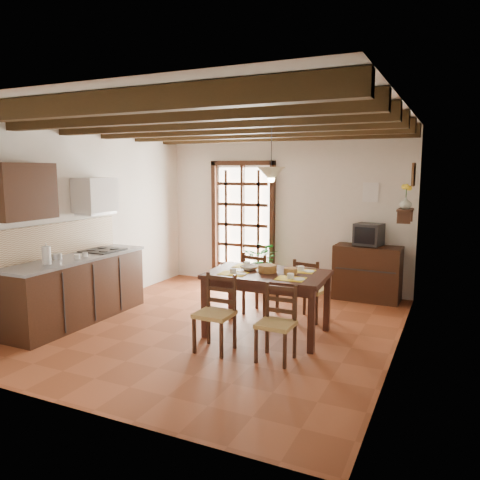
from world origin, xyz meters
The scene contains 25 objects.
ground_plane centered at (0.00, 0.00, 0.00)m, with size 5.00×5.00×0.00m, color brown.
room_shell centered at (0.00, 0.00, 1.82)m, with size 4.52×5.02×2.81m.
ceiling_beams centered at (0.00, 0.00, 2.69)m, with size 4.50×4.34×0.20m.
french_door centered at (-0.80, 2.45, 1.18)m, with size 1.26×0.11×2.32m.
kitchen_counter centered at (-1.96, -0.60, 0.47)m, with size 0.64×2.25×1.38m.
upper_cabinet centered at (-2.08, -1.30, 1.85)m, with size 0.35×0.80×0.70m, color black.
range_hood centered at (-2.05, -0.05, 1.73)m, with size 0.38×0.60×0.54m.
counter_items centered at (-1.95, -0.51, 0.96)m, with size 0.50×1.43×0.25m.
dining_table centered at (0.66, 0.03, 0.71)m, with size 1.54×1.03×0.82m.
chair_near_left centered at (0.32, -0.75, 0.28)m, with size 0.42×0.40×0.90m.
chair_near_right centered at (1.07, -0.72, 0.27)m, with size 0.40×0.38×0.85m.
chair_far_left centered at (0.25, 0.78, 0.29)m, with size 0.50×0.48×0.93m.
chair_far_right centered at (1.00, 0.82, 0.28)m, with size 0.47×0.45×0.88m.
table_setting centered at (0.66, 0.03, 0.91)m, with size 1.10×0.73×0.10m.
table_bowl centered at (0.39, 0.07, 0.84)m, with size 0.22×0.22×0.05m, color white.
sideboard centered at (1.54, 2.23, 0.45)m, with size 1.05×0.47×0.90m, color black.
crt_tv centered at (1.54, 2.22, 1.09)m, with size 0.47×0.44×0.35m.
fuse_box centered at (1.50, 2.48, 1.75)m, with size 0.25×0.03×0.32m, color white.
plant_pot centered at (-0.24, 2.11, 0.11)m, with size 0.38×0.38×0.23m, color #933515.
potted_plant centered at (-0.24, 2.11, 0.57)m, with size 1.61×1.38×1.80m, color #144C19.
wall_shelf centered at (2.14, 1.60, 1.51)m, with size 0.20×0.42×0.20m.
shelf_vase centered at (2.14, 1.60, 1.65)m, with size 0.15×0.15×0.15m, color #B2BFB2.
shelf_flowers centered at (2.14, 1.60, 1.86)m, with size 0.14×0.14×0.36m.
framed_picture centered at (2.22, 1.60, 2.05)m, with size 0.03×0.32×0.32m.
pendant_lamp centered at (0.66, 0.13, 2.08)m, with size 0.36×0.36×0.84m.
Camera 1 is at (2.81, -5.41, 2.11)m, focal length 35.00 mm.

